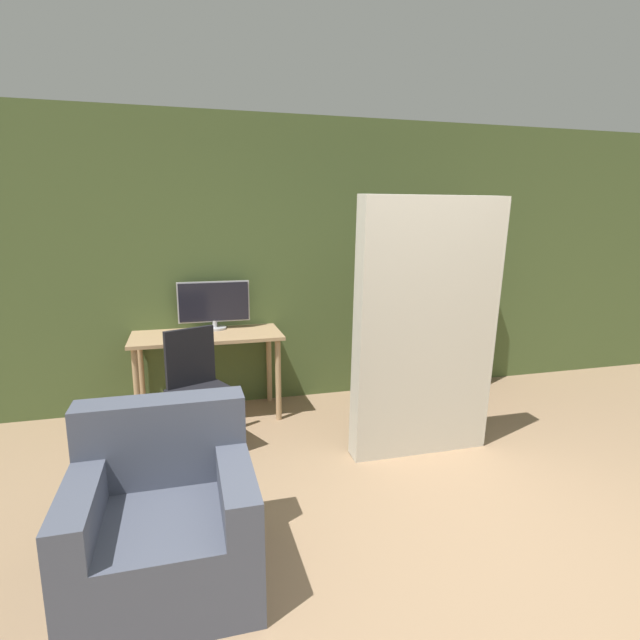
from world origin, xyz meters
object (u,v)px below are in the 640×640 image
bookshelf (428,306)px  armchair (165,519)px  office_chair (201,403)px  monitor (214,304)px  mattress_near (426,330)px

bookshelf → armchair: (-2.55, -2.25, -0.56)m
office_chair → armchair: 1.42m
office_chair → bookshelf: bearing=20.0°
monitor → bookshelf: size_ratio=0.36×
mattress_near → armchair: 2.14m
monitor → mattress_near: mattress_near is taller
office_chair → mattress_near: mattress_near is taller
office_chair → armchair: size_ratio=1.10×
office_chair → bookshelf: 2.53m
monitor → mattress_near: (1.44, -1.36, -0.04)m
bookshelf → armchair: bearing=-138.6°
bookshelf → monitor: bearing=179.8°
office_chair → mattress_near: bearing=-17.2°
office_chair → bookshelf: (2.33, 0.85, 0.50)m
monitor → mattress_near: 1.98m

